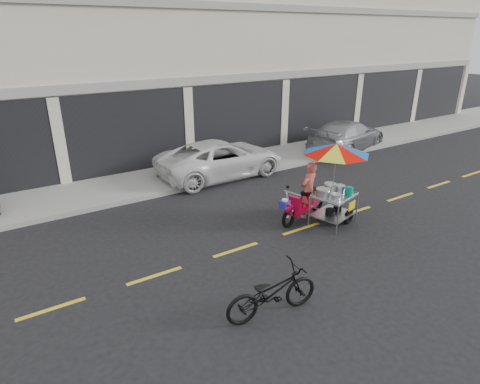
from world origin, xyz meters
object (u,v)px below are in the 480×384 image
silver_pickup (347,135)px  food_vendor_rig (325,172)px  white_pickup (221,159)px  near_bicycle (272,292)px

silver_pickup → food_vendor_rig: (-5.71, -4.60, 0.74)m
white_pickup → near_bicycle: bearing=155.9°
white_pickup → near_bicycle: size_ratio=2.54×
white_pickup → food_vendor_rig: 4.68m
near_bicycle → food_vendor_rig: size_ratio=0.71×
silver_pickup → near_bicycle: 11.54m
near_bicycle → food_vendor_rig: food_vendor_rig is taller
silver_pickup → near_bicycle: silver_pickup is taller
food_vendor_rig → white_pickup: bearing=80.8°
white_pickup → food_vendor_rig: (0.47, -4.60, 0.75)m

